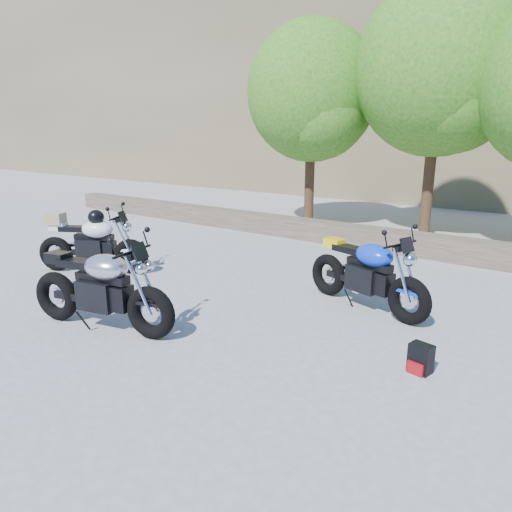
{
  "coord_description": "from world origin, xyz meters",
  "views": [
    {
      "loc": [
        4.37,
        -4.54,
        2.57
      ],
      "look_at": [
        0.2,
        1.0,
        0.75
      ],
      "focal_mm": 32.0,
      "sensor_mm": 36.0,
      "label": 1
    }
  ],
  "objects_px": {
    "backpack": "(420,359)",
    "white_bike": "(91,242)",
    "blue_bike": "(367,274)",
    "silver_bike": "(101,289)"
  },
  "relations": [
    {
      "from": "silver_bike",
      "to": "blue_bike",
      "type": "height_order",
      "value": "silver_bike"
    },
    {
      "from": "silver_bike",
      "to": "white_bike",
      "type": "xyz_separation_m",
      "value": [
        -2.51,
        1.53,
        0.03
      ]
    },
    {
      "from": "white_bike",
      "to": "backpack",
      "type": "distance_m",
      "value": 6.39
    },
    {
      "from": "silver_bike",
      "to": "blue_bike",
      "type": "bearing_deg",
      "value": 34.79
    },
    {
      "from": "white_bike",
      "to": "blue_bike",
      "type": "height_order",
      "value": "white_bike"
    },
    {
      "from": "white_bike",
      "to": "backpack",
      "type": "bearing_deg",
      "value": -30.55
    },
    {
      "from": "blue_bike",
      "to": "backpack",
      "type": "relative_size",
      "value": 6.65
    },
    {
      "from": "backpack",
      "to": "white_bike",
      "type": "bearing_deg",
      "value": -169.31
    },
    {
      "from": "silver_bike",
      "to": "white_bike",
      "type": "bearing_deg",
      "value": 134.74
    },
    {
      "from": "silver_bike",
      "to": "white_bike",
      "type": "relative_size",
      "value": 1.14
    }
  ]
}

